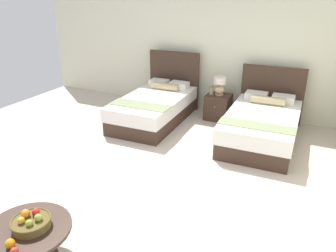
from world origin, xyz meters
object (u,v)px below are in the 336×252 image
loose_apple (14,251)px  bed_near_corner (262,124)px  table_lamp (220,85)px  fruit_bowl (31,222)px  bed_near_window (155,106)px  nightstand (218,107)px  coffee_table (28,237)px  loose_orange (10,244)px  vase (211,90)px

loose_apple → bed_near_corner: bearing=72.7°
table_lamp → fruit_bowl: 4.72m
bed_near_window → fruit_bowl: 4.08m
nightstand → bed_near_window: bearing=-150.3°
nightstand → loose_apple: nightstand is taller
nightstand → coffee_table: bearing=-95.8°
loose_orange → bed_near_window: bearing=100.1°
loose_orange → fruit_bowl: bearing=98.5°
bed_near_window → loose_apple: bed_near_window is taller
loose_apple → fruit_bowl: bearing=113.9°
bed_near_window → nightstand: 1.34m
coffee_table → fruit_bowl: 0.18m
fruit_bowl → coffee_table: bearing=-127.8°
bed_near_corner → loose_orange: 4.54m
nightstand → loose_orange: (-0.40, -4.96, 0.20)m
bed_near_corner → fruit_bowl: bed_near_corner is taller
vase → fruit_bowl: (-0.29, -4.63, -0.14)m
coffee_table → loose_orange: 0.30m
table_lamp → fruit_bowl: table_lamp is taller
bed_near_window → loose_orange: size_ratio=24.61×
bed_near_window → nightstand: (1.17, 0.67, -0.05)m
coffee_table → loose_apple: loose_apple is taller
bed_near_corner → fruit_bowl: bearing=-110.6°
fruit_bowl → loose_apple: bearing=-66.1°
bed_near_corner → bed_near_window: bearing=179.8°
vase → loose_orange: (-0.25, -4.92, -0.15)m
nightstand → loose_orange: size_ratio=5.97×
bed_near_corner → nightstand: 1.25m
bed_near_window → bed_near_corner: size_ratio=1.01×
table_lamp → vase: bearing=-158.4°
table_lamp → bed_near_corner: bearing=-33.2°
loose_apple → loose_orange: (-0.11, 0.04, 0.01)m
bed_near_window → fruit_bowl: bearing=-79.8°
bed_near_corner → vase: bearing=152.4°
nightstand → coffee_table: size_ratio=0.62×
loose_orange → nightstand: bearing=85.4°
coffee_table → loose_apple: 0.38m
bed_near_corner → coffee_table: size_ratio=2.52×
table_lamp → loose_apple: (-0.30, -5.03, -0.29)m
bed_near_window → coffee_table: 4.11m
bed_near_window → loose_orange: bed_near_window is taller
vase → nightstand: bearing=14.8°
table_lamp → loose_orange: table_lamp is taller
table_lamp → fruit_bowl: bearing=-95.4°
table_lamp → vase: (-0.15, -0.06, -0.12)m
loose_apple → loose_orange: bearing=157.1°
loose_orange → loose_apple: bearing=-22.9°
table_lamp → bed_near_window: bearing=-149.5°
loose_orange → vase: bearing=87.1°
fruit_bowl → nightstand: bearing=84.6°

